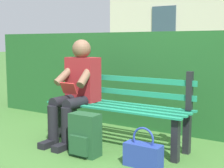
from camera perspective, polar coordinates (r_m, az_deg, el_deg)
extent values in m
plane|color=#3D6B2D|center=(3.81, 0.84, -10.37)|extent=(60.00, 60.00, 0.00)
cube|color=black|center=(3.28, 10.84, -9.47)|extent=(0.07, 0.07, 0.43)
cube|color=black|center=(4.09, -9.42, -6.11)|extent=(0.07, 0.07, 0.43)
cube|color=black|center=(3.55, 12.72, -8.22)|extent=(0.07, 0.07, 0.43)
cube|color=black|center=(4.31, -6.69, -5.37)|extent=(0.07, 0.07, 0.43)
cube|color=#1E8460|center=(3.87, 2.45, -3.35)|extent=(1.68, 0.06, 0.02)
cube|color=#1E8460|center=(3.76, 1.40, -3.67)|extent=(1.68, 0.06, 0.02)
cube|color=#1E8460|center=(3.65, 0.28, -4.00)|extent=(1.68, 0.06, 0.02)
cube|color=#1E8460|center=(3.54, -0.90, -4.36)|extent=(1.68, 0.06, 0.02)
cube|color=black|center=(3.50, 13.15, -1.16)|extent=(0.06, 0.06, 0.40)
cube|color=black|center=(4.26, -6.43, 0.47)|extent=(0.06, 0.06, 0.40)
cube|color=#1E8460|center=(3.84, 2.38, -1.41)|extent=(1.68, 0.02, 0.06)
cube|color=#1E8460|center=(3.82, 2.39, 0.88)|extent=(1.68, 0.02, 0.06)
cube|color=maroon|center=(3.96, -5.01, 0.82)|extent=(0.38, 0.22, 0.52)
sphere|color=brown|center=(3.92, -5.25, 6.02)|extent=(0.22, 0.22, 0.22)
cylinder|color=black|center=(3.77, -5.75, -3.20)|extent=(0.13, 0.42, 0.13)
cylinder|color=black|center=(3.90, -8.04, -2.90)|extent=(0.13, 0.42, 0.13)
cylinder|color=black|center=(3.66, -7.78, -7.47)|extent=(0.12, 0.12, 0.45)
cylinder|color=black|center=(3.80, -10.08, -7.01)|extent=(0.12, 0.12, 0.45)
cube|color=black|center=(3.66, -8.57, -10.62)|extent=(0.10, 0.24, 0.07)
cube|color=black|center=(3.79, -10.86, -10.04)|extent=(0.10, 0.24, 0.07)
cylinder|color=brown|center=(3.75, -4.54, 1.41)|extent=(0.14, 0.32, 0.26)
cylinder|color=brown|center=(3.94, -8.00, 1.64)|extent=(0.14, 0.32, 0.26)
cube|color=#B22626|center=(3.77, -7.44, -0.73)|extent=(0.20, 0.07, 0.13)
cube|color=#1E5123|center=(4.74, 4.98, 1.01)|extent=(4.95, 0.67, 1.28)
sphere|color=#1E5123|center=(5.46, -6.21, 5.86)|extent=(0.53, 0.53, 0.53)
cube|color=#334756|center=(12.02, 8.85, 10.24)|extent=(0.90, 0.04, 1.20)
cube|color=#1E4728|center=(3.42, -4.63, -8.65)|extent=(0.31, 0.17, 0.44)
cube|color=#1E4728|center=(3.37, -5.74, -10.48)|extent=(0.21, 0.04, 0.19)
cylinder|color=#1E4728|center=(3.44, -2.37, -8.17)|extent=(0.04, 0.04, 0.26)
cylinder|color=#1E4728|center=(3.55, -4.81, -7.71)|extent=(0.04, 0.04, 0.26)
cube|color=navy|center=(3.16, 5.35, -12.08)|extent=(0.35, 0.15, 0.22)
torus|color=navy|center=(3.11, 5.39, -9.32)|extent=(0.22, 0.02, 0.22)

